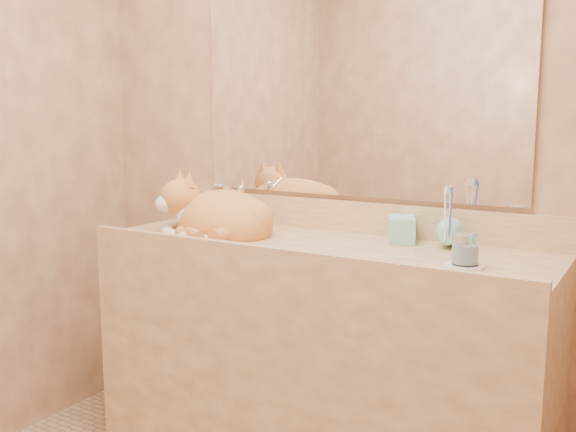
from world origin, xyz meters
The scene contains 12 objects.
wall_back centered at (0.00, 1.00, 1.25)m, with size 2.40×0.02×2.50m, color #8F6041.
vanity_counter centered at (0.00, 0.72, 0.42)m, with size 1.60×0.55×0.85m, color #A27548, non-canonical shape.
mirror centered at (0.00, 0.99, 1.39)m, with size 1.30×0.02×0.80m, color white.
sink_basin centered at (-0.44, 0.70, 0.92)m, with size 0.44×0.36×0.14m, color white, non-canonical shape.
faucet centered at (-0.44, 0.87, 0.94)m, with size 0.05×0.12×0.18m, color silver, non-canonical shape.
cat centered at (-0.43, 0.70, 0.92)m, with size 0.44×0.36×0.24m, color #C5702D, non-canonical shape.
soap_dispenser centered at (0.26, 0.84, 0.95)m, with size 0.09×0.09×0.20m, color #80CDB5.
toothbrush_cup centered at (0.42, 0.83, 0.90)m, with size 0.10×0.10×0.09m, color #80CDB5.
toothbrushes centered at (0.42, 0.83, 0.98)m, with size 0.04×0.04×0.22m, color white, non-canonical shape.
saucer centered at (0.54, 0.63, 0.85)m, with size 0.11×0.11×0.01m, color white.
water_glass centered at (0.54, 0.63, 0.90)m, with size 0.08×0.08×0.09m, color white.
lotion_bottle centered at (-0.73, 0.87, 0.92)m, with size 0.06×0.06×0.13m, color white.
Camera 1 is at (1.04, -1.21, 1.29)m, focal length 40.00 mm.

